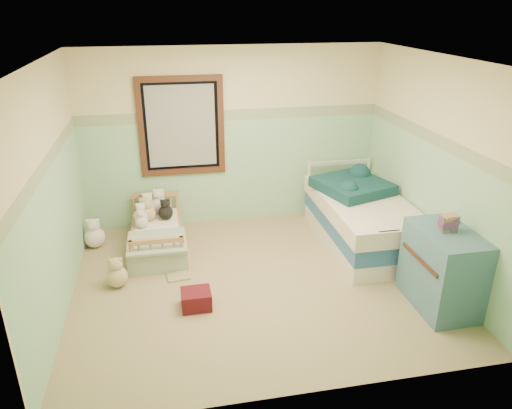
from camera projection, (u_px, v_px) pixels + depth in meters
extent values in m
cube|color=#8A7B58|center=(257.00, 282.00, 5.66)|extent=(4.20, 3.60, 0.02)
cube|color=white|center=(257.00, 59.00, 4.68)|extent=(4.20, 3.60, 0.02)
cube|color=beige|center=(232.00, 138.00, 6.79)|extent=(4.20, 0.04, 2.50)
cube|color=beige|center=(305.00, 264.00, 3.54)|extent=(4.20, 0.04, 2.50)
cube|color=beige|center=(50.00, 195.00, 4.80)|extent=(0.04, 3.60, 2.50)
cube|color=beige|center=(436.00, 169.00, 5.54)|extent=(0.04, 3.60, 2.50)
cube|color=#99C59D|center=(233.00, 172.00, 6.98)|extent=(4.20, 0.01, 1.50)
cube|color=#527857|center=(232.00, 115.00, 6.65)|extent=(4.20, 0.01, 0.15)
cube|color=#3F2516|center=(181.00, 127.00, 6.55)|extent=(1.16, 0.06, 1.36)
cube|color=#B6B6B3|center=(181.00, 126.00, 6.56)|extent=(0.92, 0.01, 1.12)
cube|color=#945C36|center=(158.00, 242.00, 6.37)|extent=(0.65, 1.31, 0.17)
cube|color=white|center=(157.00, 233.00, 6.32)|extent=(0.60, 1.25, 0.12)
cube|color=#699DB7|center=(157.00, 242.00, 5.92)|extent=(0.71, 0.65, 0.03)
sphere|color=brown|center=(145.00, 208.00, 6.68)|extent=(0.20, 0.20, 0.20)
sphere|color=silver|center=(159.00, 205.00, 6.70)|extent=(0.24, 0.24, 0.24)
sphere|color=tan|center=(148.00, 214.00, 6.49)|extent=(0.20, 0.20, 0.20)
sphere|color=black|center=(166.00, 212.00, 6.53)|extent=(0.20, 0.20, 0.20)
sphere|color=white|center=(95.00, 237.00, 6.39)|extent=(0.27, 0.27, 0.27)
sphere|color=tan|center=(117.00, 277.00, 5.51)|extent=(0.25, 0.25, 0.25)
cube|color=white|center=(360.00, 236.00, 6.48)|extent=(0.98, 1.96, 0.22)
cube|color=navy|center=(362.00, 221.00, 6.40)|extent=(0.98, 1.96, 0.22)
cube|color=white|center=(363.00, 206.00, 6.31)|extent=(1.02, 2.00, 0.22)
cube|color=#0F3C3F|center=(352.00, 186.00, 6.50)|extent=(1.06, 1.09, 0.14)
cube|color=#407181|center=(442.00, 269.00, 5.05)|extent=(0.55, 0.87, 0.87)
cube|color=brown|center=(448.00, 224.00, 4.88)|extent=(0.17, 0.14, 0.16)
cube|color=maroon|center=(196.00, 299.00, 5.14)|extent=(0.32, 0.28, 0.20)
cube|color=#F8A925|center=(179.00, 276.00, 5.72)|extent=(0.29, 0.23, 0.02)
sphere|color=tan|center=(143.00, 212.00, 6.58)|extent=(0.16, 0.16, 0.16)
sphere|color=silver|center=(142.00, 222.00, 6.29)|extent=(0.17, 0.17, 0.17)
sphere|color=silver|center=(145.00, 212.00, 6.55)|extent=(0.19, 0.19, 0.19)
sphere|color=white|center=(141.00, 216.00, 6.43)|extent=(0.19, 0.19, 0.19)
sphere|color=white|center=(148.00, 207.00, 6.66)|extent=(0.22, 0.22, 0.22)
sphere|color=tan|center=(145.00, 211.00, 6.57)|extent=(0.20, 0.20, 0.20)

